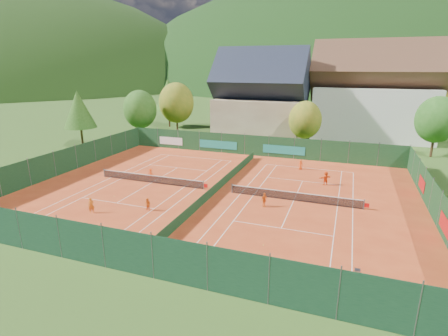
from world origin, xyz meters
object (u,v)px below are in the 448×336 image
(chalet, at_px, (261,100))
(player_right_far_a, at_px, (300,165))
(ball_hopper, at_px, (357,272))
(player_left_near, at_px, (91,205))
(hotel_block_a, at_px, (373,97))
(player_right_far_b, at_px, (326,178))
(player_right_near, at_px, (264,200))
(player_left_mid, at_px, (148,204))
(player_left_far, at_px, (151,173))

(chalet, relative_size, player_right_far_a, 13.27)
(ball_hopper, distance_m, player_left_near, 22.61)
(hotel_block_a, bearing_deg, chalet, -162.47)
(player_left_near, bearing_deg, player_right_far_b, -3.47)
(player_right_near, bearing_deg, hotel_block_a, 17.39)
(hotel_block_a, xyz_separation_m, ball_hopper, (-2.25, -47.86, -6.83))
(hotel_block_a, height_order, player_right_far_b, hotel_block_a)
(chalet, xyz_separation_m, player_right_near, (8.60, -32.43, -5.93))
(player_left_mid, distance_m, player_right_near, 10.76)
(chalet, xyz_separation_m, player_right_far_a, (10.09, -18.94, -6.01))
(player_right_near, xyz_separation_m, player_right_far_a, (1.49, 13.49, -0.09))
(chalet, relative_size, player_right_near, 11.64)
(ball_hopper, bearing_deg, player_left_near, 172.91)
(player_left_far, xyz_separation_m, player_right_near, (14.60, -3.94, 0.10))
(ball_hopper, distance_m, player_left_mid, 18.59)
(ball_hopper, height_order, player_left_far, player_left_far)
(ball_hopper, bearing_deg, player_left_mid, 164.63)
(player_left_far, relative_size, player_right_far_a, 0.97)
(player_right_far_b, bearing_deg, hotel_block_a, -138.93)
(player_left_mid, xyz_separation_m, player_right_far_a, (11.27, 17.99, 0.01))
(player_right_far_a, bearing_deg, player_left_far, 9.91)
(player_left_near, distance_m, player_left_mid, 4.99)
(player_right_far_b, bearing_deg, player_left_mid, 2.55)
(hotel_block_a, xyz_separation_m, player_right_near, (-10.40, -38.43, -6.69))
(player_right_far_a, bearing_deg, ball_hopper, 85.44)
(hotel_block_a, relative_size, player_right_near, 15.52)
(player_right_far_b, bearing_deg, player_left_near, -0.66)
(player_left_far, height_order, player_right_far_b, player_right_far_b)
(hotel_block_a, bearing_deg, player_left_mid, -115.17)
(player_left_near, relative_size, player_right_far_b, 0.91)
(player_left_mid, height_order, player_right_far_a, player_right_far_a)
(player_right_near, bearing_deg, player_right_far_a, 26.24)
(player_left_near, height_order, player_left_far, player_left_near)
(player_left_mid, height_order, player_right_near, player_right_near)
(ball_hopper, xyz_separation_m, player_left_near, (-22.44, 2.79, 0.16))
(player_left_far, xyz_separation_m, player_right_far_b, (19.54, 4.43, 0.19))
(player_left_mid, xyz_separation_m, player_right_near, (9.78, 4.50, 0.10))
(chalet, distance_m, player_right_near, 34.07)
(player_right_far_a, bearing_deg, player_right_near, 62.93)
(player_right_far_b, bearing_deg, player_left_far, -25.85)
(ball_hopper, height_order, player_right_near, player_right_near)
(player_right_near, relative_size, player_right_far_a, 1.14)
(ball_hopper, relative_size, player_right_far_b, 0.51)
(chalet, distance_m, player_left_near, 39.92)
(player_left_near, height_order, player_right_far_a, player_left_near)
(player_left_near, distance_m, player_right_far_b, 24.39)
(hotel_block_a, height_order, player_right_near, hotel_block_a)
(player_right_near, bearing_deg, ball_hopper, -106.61)
(player_right_far_b, bearing_deg, player_right_far_a, -94.63)
(hotel_block_a, xyz_separation_m, player_left_mid, (-20.18, -42.93, -6.78))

